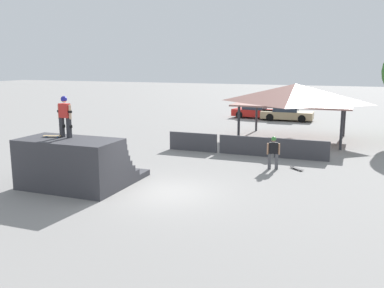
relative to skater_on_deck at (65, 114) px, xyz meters
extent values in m
plane|color=gray|center=(4.10, 0.56, -2.99)|extent=(160.00, 160.00, 0.00)
cube|color=#38383D|center=(0.35, 0.71, -2.87)|extent=(4.07, 4.05, 0.25)
cube|color=#38383D|center=(0.35, 0.22, -2.61)|extent=(4.07, 3.06, 0.25)
cube|color=#38383D|center=(0.35, 0.04, -2.36)|extent=(4.07, 2.70, 0.25)
cube|color=#38383D|center=(0.35, -0.08, -2.11)|extent=(4.07, 2.46, 0.25)
cube|color=#38383D|center=(0.35, -0.17, -1.85)|extent=(4.07, 2.29, 0.25)
cube|color=#38383D|center=(0.35, -0.23, -1.60)|extent=(4.07, 2.17, 0.25)
cube|color=#38383D|center=(0.35, -0.27, -1.35)|extent=(4.07, 2.08, 0.25)
cube|color=#38383D|center=(0.35, -0.29, -1.09)|extent=(4.07, 2.03, 0.25)
cylinder|color=silver|center=(0.35, 0.71, -1.00)|extent=(3.99, 0.07, 0.07)
cube|color=#2D2D33|center=(0.18, -0.01, -0.56)|extent=(0.16, 0.16, 0.81)
cube|color=black|center=(0.18, 0.02, -0.51)|extent=(0.19, 0.14, 0.12)
cube|color=#2D2D33|center=(-0.18, 0.01, -0.56)|extent=(0.16, 0.16, 0.81)
cube|color=black|center=(-0.18, 0.04, -0.51)|extent=(0.19, 0.14, 0.12)
cube|color=red|center=(0.00, 0.00, 0.13)|extent=(0.45, 0.24, 0.57)
cylinder|color=beige|center=(0.27, -0.01, 0.08)|extent=(0.11, 0.11, 0.57)
cylinder|color=black|center=(0.27, -0.01, 0.10)|extent=(0.17, 0.17, 0.08)
cylinder|color=beige|center=(-0.27, 0.01, 0.08)|extent=(0.11, 0.11, 0.57)
cylinder|color=black|center=(-0.27, 0.01, 0.10)|extent=(0.17, 0.17, 0.08)
sphere|color=beige|center=(0.00, 0.00, 0.56)|extent=(0.22, 0.22, 0.22)
sphere|color=#232399|center=(0.00, 0.00, 0.59)|extent=(0.25, 0.25, 0.25)
cylinder|color=blue|center=(-0.35, -0.01, -0.94)|extent=(0.06, 0.04, 0.05)
cylinder|color=blue|center=(-0.31, -0.14, -0.94)|extent=(0.06, 0.04, 0.05)
cylinder|color=blue|center=(-0.80, -0.15, -0.94)|extent=(0.06, 0.04, 0.05)
cylinder|color=blue|center=(-0.76, -0.29, -0.94)|extent=(0.06, 0.04, 0.05)
cube|color=tan|center=(-0.56, -0.15, -0.90)|extent=(0.78, 0.42, 0.02)
cube|color=tan|center=(-0.22, -0.04, -0.89)|extent=(0.15, 0.22, 0.02)
cube|color=#4C4C51|center=(7.21, 5.77, -2.61)|extent=(0.17, 0.17, 0.76)
cube|color=#4C4C51|center=(7.53, 5.86, -2.61)|extent=(0.17, 0.17, 0.76)
cube|color=black|center=(7.37, 5.81, -1.96)|extent=(0.45, 0.31, 0.54)
cylinder|color=#A87A5B|center=(7.13, 5.75, -2.00)|extent=(0.12, 0.12, 0.54)
cylinder|color=#A87A5B|center=(7.62, 5.88, -2.00)|extent=(0.12, 0.12, 0.54)
sphere|color=#A87A5B|center=(7.37, 5.81, -1.56)|extent=(0.21, 0.21, 0.21)
sphere|color=#337F33|center=(7.37, 5.81, -1.53)|extent=(0.23, 0.23, 0.23)
cylinder|color=silver|center=(8.25, 6.22, -2.97)|extent=(0.06, 0.06, 0.05)
cylinder|color=silver|center=(8.34, 6.32, -2.97)|extent=(0.06, 0.06, 0.05)
cylinder|color=silver|center=(8.59, 5.91, -2.97)|extent=(0.06, 0.06, 0.05)
cylinder|color=silver|center=(8.69, 6.01, -2.97)|extent=(0.06, 0.06, 0.05)
cube|color=black|center=(8.47, 6.12, -2.93)|extent=(0.69, 0.65, 0.02)
cube|color=black|center=(8.21, 6.35, -2.91)|extent=(0.20, 0.21, 0.02)
cube|color=#3D3D42|center=(2.29, 8.40, -2.47)|extent=(2.86, 0.12, 1.05)
cube|color=#3D3D42|center=(5.33, 8.40, -2.47)|extent=(2.86, 0.12, 1.05)
cube|color=#3D3D42|center=(8.38, 8.40, -2.47)|extent=(2.86, 0.12, 1.05)
cylinder|color=#2D2D33|center=(4.08, 11.76, -1.83)|extent=(0.16, 0.16, 2.33)
cylinder|color=#2D2D33|center=(10.18, 11.76, -1.83)|extent=(0.16, 0.16, 2.33)
cylinder|color=#2D2D33|center=(4.08, 16.76, -1.83)|extent=(0.16, 0.16, 2.33)
cylinder|color=#2D2D33|center=(10.18, 16.76, -1.83)|extent=(0.16, 0.16, 2.33)
cube|color=#9E6B60|center=(7.13, 14.26, -0.62)|extent=(7.18, 5.88, 0.10)
pyramid|color=#9E6B60|center=(7.13, 14.26, 0.04)|extent=(7.04, 5.77, 1.22)
cube|color=red|center=(2.38, 23.98, -2.51)|extent=(4.25, 2.22, 0.62)
cube|color=#283342|center=(2.28, 23.99, -1.97)|extent=(2.05, 1.68, 0.46)
cube|color=red|center=(2.28, 23.99, -1.74)|extent=(1.96, 1.64, 0.04)
cylinder|color=black|center=(3.71, 24.61, -2.67)|extent=(0.66, 0.28, 0.64)
cylinder|color=black|center=(3.52, 23.04, -2.67)|extent=(0.66, 0.28, 0.64)
cylinder|color=black|center=(1.25, 24.92, -2.67)|extent=(0.66, 0.28, 0.64)
cylinder|color=black|center=(1.05, 23.34, -2.67)|extent=(0.66, 0.28, 0.64)
cube|color=tan|center=(5.31, 23.28, -2.51)|extent=(4.42, 1.77, 0.62)
cube|color=#283342|center=(5.20, 23.28, -1.97)|extent=(2.06, 1.47, 0.46)
cube|color=tan|center=(5.20, 23.28, -1.74)|extent=(1.96, 1.43, 0.04)
cylinder|color=black|center=(6.64, 24.08, -2.67)|extent=(0.64, 0.21, 0.64)
cylinder|color=black|center=(6.67, 22.52, -2.67)|extent=(0.64, 0.21, 0.64)
cylinder|color=black|center=(3.96, 24.04, -2.67)|extent=(0.64, 0.21, 0.64)
cylinder|color=black|center=(3.98, 22.48, -2.67)|extent=(0.64, 0.21, 0.64)
camera|label=1|loc=(10.93, -14.06, 2.07)|focal=40.00mm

